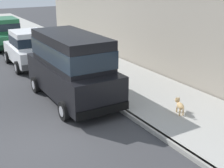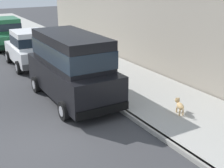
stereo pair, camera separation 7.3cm
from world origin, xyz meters
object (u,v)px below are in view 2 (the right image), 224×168
object	(u,v)px
car_white_hatchback	(29,48)
car_green_sedan	(6,32)
dog_tan	(179,105)
fire_hydrant	(107,82)
car_black_van	(71,64)

from	to	relation	value
car_white_hatchback	car_green_sedan	bearing A→B (deg)	90.25
car_green_sedan	dog_tan	bearing A→B (deg)	-79.71
fire_hydrant	car_white_hatchback	bearing A→B (deg)	105.56
car_white_hatchback	dog_tan	size ratio (longest dim) A/B	5.32
car_white_hatchback	fire_hydrant	distance (m)	5.70
car_white_hatchback	dog_tan	bearing A→B (deg)	-73.70
car_green_sedan	fire_hydrant	size ratio (longest dim) A/B	6.39
car_green_sedan	dog_tan	xyz separation A→B (m)	(2.54, -13.97, -0.55)
car_green_sedan	dog_tan	size ratio (longest dim) A/B	6.44
car_black_van	car_green_sedan	distance (m)	10.74
car_white_hatchback	fire_hydrant	size ratio (longest dim) A/B	5.27
fire_hydrant	car_green_sedan	bearing A→B (deg)	98.11
car_black_van	fire_hydrant	xyz separation A→B (m)	(1.45, -0.11, -0.92)
car_black_van	car_white_hatchback	world-z (taller)	car_black_van
car_black_van	dog_tan	size ratio (longest dim) A/B	6.83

